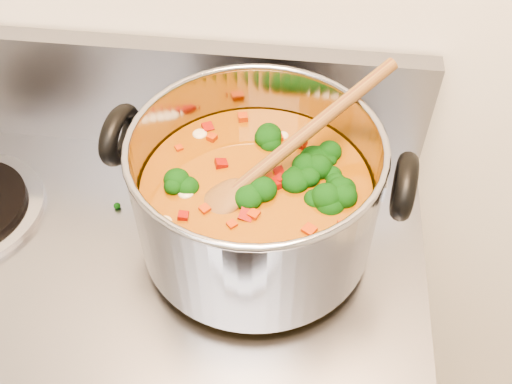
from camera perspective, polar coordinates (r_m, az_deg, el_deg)
stockpot at (r=0.63m, az=0.01°, el=-0.35°), size 0.33×0.27×0.16m
wooden_spoon at (r=0.61m, az=1.06°, el=2.70°), size 0.22×0.20×0.11m
cooktop_crumbs at (r=0.69m, az=5.41°, el=-5.94°), size 0.05×0.35×0.01m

